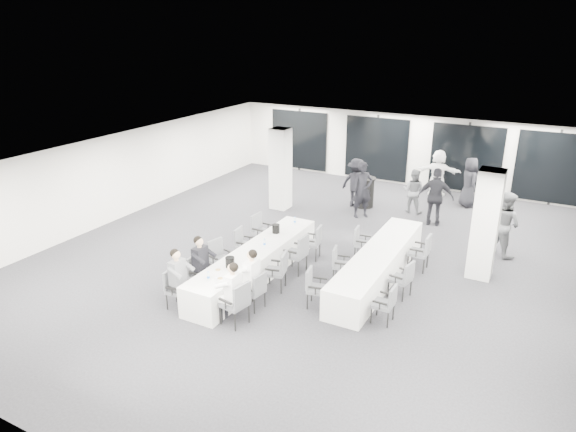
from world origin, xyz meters
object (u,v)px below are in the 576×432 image
(chair_main_left_far, at_px, (260,229))
(standing_guest_c, at_px, (356,180))
(chair_main_right_fourth, at_px, (298,252))
(ice_bucket_far, at_px, (276,229))
(chair_main_left_fourth, at_px, (243,242))
(standing_guest_h, at_px, (505,220))
(chair_main_right_far, at_px, (314,241))
(chair_side_left_far, at_px, (361,241))
(chair_main_left_second, at_px, (198,272))
(chair_main_right_second, at_px, (256,289))
(cocktail_table, at_px, (364,192))
(standing_guest_d, at_px, (436,193))
(standing_guest_a, at_px, (363,186))
(banquet_table_main, at_px, (256,263))
(standing_guest_g, at_px, (283,163))
(chair_main_right_mid, at_px, (279,269))
(chair_side_left_mid, at_px, (339,262))
(chair_side_right_near, at_px, (387,302))
(chair_side_right_mid, at_px, (404,277))
(banquet_table_side, at_px, (378,265))
(chair_side_left_near, at_px, (314,285))
(chair_main_left_mid, at_px, (219,256))
(standing_guest_e, at_px, (470,179))
(standing_guest_b, at_px, (414,188))
(ice_bucket_near, at_px, (230,262))
(chair_main_left_near, at_px, (175,286))
(chair_side_right_far, at_px, (422,250))
(standing_guest_f, at_px, (438,170))

(chair_main_left_far, xyz_separation_m, standing_guest_c, (1.09, 4.67, 0.41))
(chair_main_right_fourth, bearing_deg, ice_bucket_far, 64.18)
(chair_main_left_fourth, relative_size, standing_guest_h, 0.44)
(chair_main_right_far, height_order, chair_side_left_far, chair_main_right_far)
(chair_main_left_second, height_order, standing_guest_c, standing_guest_c)
(chair_main_left_fourth, relative_size, chair_main_right_second, 1.03)
(cocktail_table, height_order, chair_main_left_far, cocktail_table)
(chair_main_right_far, relative_size, standing_guest_d, 0.44)
(chair_main_left_fourth, bearing_deg, chair_main_right_fourth, 85.24)
(standing_guest_a, height_order, standing_guest_h, standing_guest_a)
(banquet_table_main, bearing_deg, standing_guest_g, 113.44)
(chair_main_left_far, bearing_deg, chair_main_right_mid, 44.38)
(chair_side_left_mid, distance_m, chair_side_right_near, 2.13)
(chair_side_right_mid, xyz_separation_m, standing_guest_c, (-3.33, 5.57, 0.46))
(chair_main_right_mid, bearing_deg, banquet_table_side, -62.75)
(chair_side_left_far, bearing_deg, chair_side_right_near, 23.14)
(chair_main_left_fourth, height_order, chair_side_left_near, chair_side_left_near)
(chair_side_right_near, relative_size, standing_guest_d, 0.41)
(chair_main_right_mid, bearing_deg, chair_main_left_mid, 79.92)
(chair_main_right_second, relative_size, chair_main_right_fourth, 0.86)
(cocktail_table, distance_m, chair_main_right_second, 7.79)
(standing_guest_e, bearing_deg, chair_main_left_mid, 119.13)
(chair_main_left_mid, bearing_deg, standing_guest_b, 171.65)
(chair_main_left_mid, xyz_separation_m, chair_main_right_far, (1.66, 2.08, -0.02))
(banquet_table_side, bearing_deg, chair_main_left_mid, -153.69)
(chair_side_right_near, bearing_deg, banquet_table_side, 24.82)
(cocktail_table, relative_size, chair_side_right_mid, 1.15)
(chair_main_left_far, bearing_deg, standing_guest_g, -154.13)
(chair_main_right_second, xyz_separation_m, chair_side_right_mid, (2.76, 2.08, 0.02))
(cocktail_table, relative_size, chair_side_left_far, 1.20)
(chair_side_left_far, bearing_deg, standing_guest_g, -140.40)
(ice_bucket_near, bearing_deg, standing_guest_d, 65.57)
(chair_main_left_near, relative_size, standing_guest_e, 0.45)
(chair_side_right_far, distance_m, standing_guest_b, 4.52)
(chair_main_left_near, relative_size, chair_main_right_second, 1.02)
(chair_main_right_mid, bearing_deg, cocktail_table, -11.09)
(standing_guest_a, xyz_separation_m, standing_guest_h, (4.50, -1.01, -0.03))
(standing_guest_f, bearing_deg, standing_guest_e, 143.01)
(chair_main_right_fourth, relative_size, standing_guest_h, 0.50)
(chair_main_right_mid, distance_m, chair_main_right_fourth, 1.02)
(standing_guest_e, bearing_deg, standing_guest_c, 85.50)
(chair_main_right_fourth, bearing_deg, chair_side_right_far, -56.61)
(chair_main_right_far, bearing_deg, chair_main_left_fourth, 110.80)
(chair_main_right_fourth, bearing_deg, standing_guest_d, -21.86)
(standing_guest_h, bearing_deg, standing_guest_g, 19.25)
(standing_guest_f, bearing_deg, chair_main_right_mid, 74.11)
(chair_side_left_mid, height_order, standing_guest_a, standing_guest_a)
(chair_side_left_near, bearing_deg, chair_side_right_mid, 117.50)
(chair_main_left_mid, distance_m, standing_guest_e, 9.74)
(chair_main_left_mid, bearing_deg, chair_main_right_mid, 108.37)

